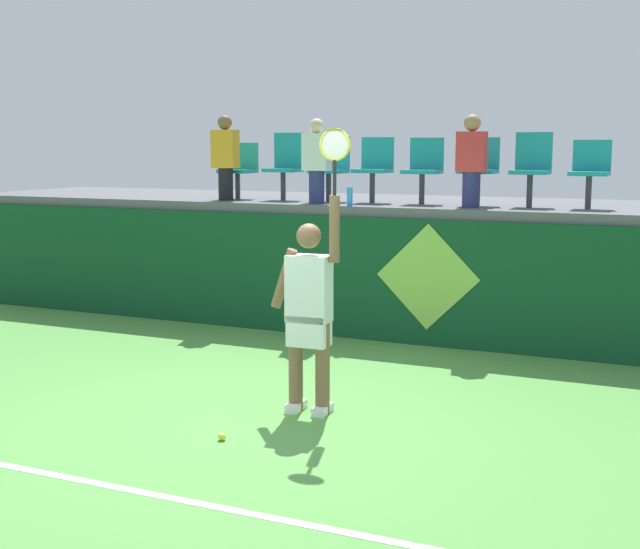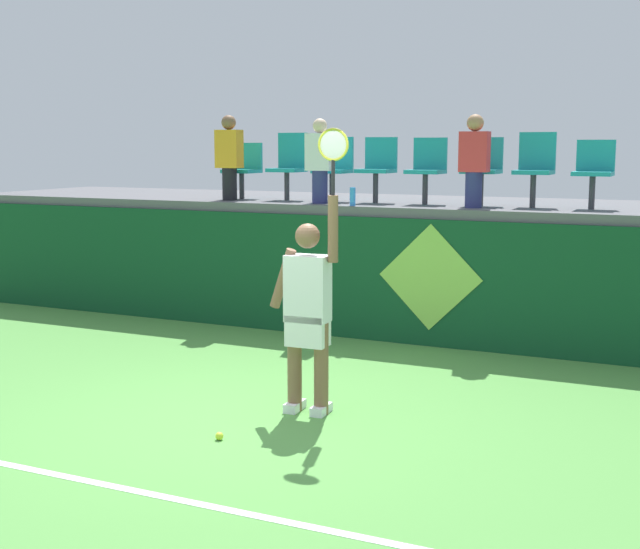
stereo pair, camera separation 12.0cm
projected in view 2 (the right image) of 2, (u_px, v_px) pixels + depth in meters
ground_plane at (238, 421)px, 7.48m from camera, size 40.00×40.00×0.00m
court_back_wall at (382, 279)px, 10.50m from camera, size 13.41×0.20×1.52m
spectator_platform at (417, 205)px, 11.56m from camera, size 13.41×2.72×0.12m
court_baseline_stripe at (120, 488)px, 6.01m from camera, size 12.07×0.08×0.01m
tennis_player at (308, 308)px, 7.58m from camera, size 0.75×0.27×2.53m
tennis_ball at (219, 436)px, 6.99m from camera, size 0.07×0.07×0.07m
water_bottle at (353, 197)px, 10.58m from camera, size 0.07×0.07×0.23m
stadium_chair_0 at (244, 167)px, 11.97m from camera, size 0.44×0.42×0.78m
stadium_chair_1 at (289, 163)px, 11.67m from camera, size 0.44×0.42×0.91m
stadium_chair_2 at (334, 165)px, 11.39m from camera, size 0.44×0.42×0.85m
stadium_chair_3 at (378, 166)px, 11.13m from camera, size 0.44×0.42×0.85m
stadium_chair_4 at (427, 166)px, 10.85m from camera, size 0.44×0.42×0.84m
stadium_chair_5 at (483, 166)px, 10.55m from camera, size 0.44×0.42×0.84m
stadium_chair_6 at (535, 165)px, 10.29m from camera, size 0.44×0.42×0.90m
stadium_chair_7 at (594, 169)px, 10.00m from camera, size 0.44×0.42×0.81m
spectator_0 at (229, 156)px, 11.59m from camera, size 0.34×0.20×1.14m
spectator_1 at (320, 160)px, 10.97m from camera, size 0.34×0.20×1.08m
spectator_2 at (474, 159)px, 10.17m from camera, size 0.34×0.20×1.10m
wall_signage_mount at (429, 346)px, 10.25m from camera, size 1.27×0.01×1.47m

